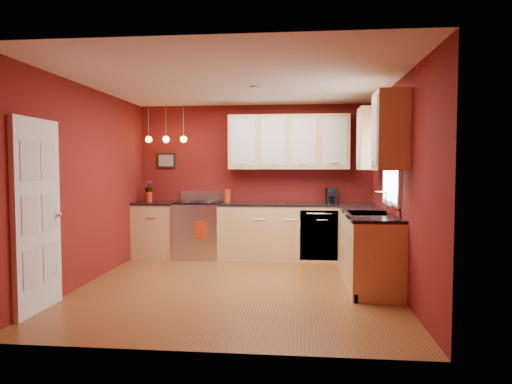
# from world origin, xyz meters

# --- Properties ---
(floor) EXTENTS (4.20, 4.20, 0.00)m
(floor) POSITION_xyz_m (0.00, 0.00, 0.00)
(floor) COLOR brown
(floor) RESTS_ON ground
(ceiling) EXTENTS (4.00, 4.20, 0.02)m
(ceiling) POSITION_xyz_m (0.00, 0.00, 2.60)
(ceiling) COLOR #EFE3D0
(ceiling) RESTS_ON wall_back
(wall_back) EXTENTS (4.00, 0.02, 2.60)m
(wall_back) POSITION_xyz_m (0.00, 2.10, 1.30)
(wall_back) COLOR maroon
(wall_back) RESTS_ON floor
(wall_front) EXTENTS (4.00, 0.02, 2.60)m
(wall_front) POSITION_xyz_m (0.00, -2.10, 1.30)
(wall_front) COLOR maroon
(wall_front) RESTS_ON floor
(wall_left) EXTENTS (0.02, 4.20, 2.60)m
(wall_left) POSITION_xyz_m (-2.00, 0.00, 1.30)
(wall_left) COLOR maroon
(wall_left) RESTS_ON floor
(wall_right) EXTENTS (0.02, 4.20, 2.60)m
(wall_right) POSITION_xyz_m (2.00, 0.00, 1.30)
(wall_right) COLOR maroon
(wall_right) RESTS_ON floor
(base_cabinets_back_left) EXTENTS (0.70, 0.60, 0.90)m
(base_cabinets_back_left) POSITION_xyz_m (-1.65, 1.80, 0.45)
(base_cabinets_back_left) COLOR #DCB676
(base_cabinets_back_left) RESTS_ON floor
(base_cabinets_back_right) EXTENTS (2.54, 0.60, 0.90)m
(base_cabinets_back_right) POSITION_xyz_m (0.73, 1.80, 0.45)
(base_cabinets_back_right) COLOR #DCB676
(base_cabinets_back_right) RESTS_ON floor
(base_cabinets_right) EXTENTS (0.60, 2.10, 0.90)m
(base_cabinets_right) POSITION_xyz_m (1.70, 0.45, 0.45)
(base_cabinets_right) COLOR #DCB676
(base_cabinets_right) RESTS_ON floor
(counter_back_left) EXTENTS (0.70, 0.62, 0.04)m
(counter_back_left) POSITION_xyz_m (-1.65, 1.80, 0.92)
(counter_back_left) COLOR black
(counter_back_left) RESTS_ON base_cabinets_back_left
(counter_back_right) EXTENTS (2.54, 0.62, 0.04)m
(counter_back_right) POSITION_xyz_m (0.73, 1.80, 0.92)
(counter_back_right) COLOR black
(counter_back_right) RESTS_ON base_cabinets_back_right
(counter_right) EXTENTS (0.62, 2.10, 0.04)m
(counter_right) POSITION_xyz_m (1.70, 0.45, 0.92)
(counter_right) COLOR black
(counter_right) RESTS_ON base_cabinets_right
(gas_range) EXTENTS (0.76, 0.64, 1.11)m
(gas_range) POSITION_xyz_m (-0.92, 1.80, 0.48)
(gas_range) COLOR silver
(gas_range) RESTS_ON floor
(dishwasher_front) EXTENTS (0.60, 0.02, 0.80)m
(dishwasher_front) POSITION_xyz_m (1.10, 1.51, 0.45)
(dishwasher_front) COLOR silver
(dishwasher_front) RESTS_ON base_cabinets_back_right
(sink) EXTENTS (0.50, 0.70, 0.33)m
(sink) POSITION_xyz_m (1.70, 0.30, 0.92)
(sink) COLOR gray
(sink) RESTS_ON counter_right
(window) EXTENTS (0.06, 1.02, 1.22)m
(window) POSITION_xyz_m (1.97, 0.30, 1.69)
(window) COLOR white
(window) RESTS_ON wall_right
(door_left_wall) EXTENTS (0.12, 0.82, 2.05)m
(door_left_wall) POSITION_xyz_m (-1.97, -1.20, 1.03)
(door_left_wall) COLOR white
(door_left_wall) RESTS_ON floor
(upper_cabinets_back) EXTENTS (2.00, 0.35, 0.90)m
(upper_cabinets_back) POSITION_xyz_m (0.60, 1.93, 1.95)
(upper_cabinets_back) COLOR #DCB676
(upper_cabinets_back) RESTS_ON wall_back
(upper_cabinets_right) EXTENTS (0.35, 1.95, 0.90)m
(upper_cabinets_right) POSITION_xyz_m (1.82, 0.32, 1.95)
(upper_cabinets_right) COLOR #DCB676
(upper_cabinets_right) RESTS_ON wall_right
(wall_picture) EXTENTS (0.32, 0.03, 0.26)m
(wall_picture) POSITION_xyz_m (-1.55, 2.08, 1.65)
(wall_picture) COLOR black
(wall_picture) RESTS_ON wall_back
(pendant_lights) EXTENTS (0.71, 0.11, 0.66)m
(pendant_lights) POSITION_xyz_m (-1.45, 1.75, 2.01)
(pendant_lights) COLOR gray
(pendant_lights) RESTS_ON ceiling
(red_canister) EXTENTS (0.14, 0.14, 0.21)m
(red_canister) POSITION_xyz_m (-0.45, 1.94, 1.05)
(red_canister) COLOR #AD2C12
(red_canister) RESTS_ON counter_back_right
(red_vase) EXTENTS (0.11, 0.11, 0.17)m
(red_vase) POSITION_xyz_m (-1.77, 1.80, 1.03)
(red_vase) COLOR #AD2C12
(red_vase) RESTS_ON counter_back_left
(flowers) EXTENTS (0.16, 0.16, 0.22)m
(flowers) POSITION_xyz_m (-1.77, 1.80, 1.21)
(flowers) COLOR #AD2C12
(flowers) RESTS_ON red_vase
(coffee_maker) EXTENTS (0.20, 0.19, 0.25)m
(coffee_maker) POSITION_xyz_m (1.32, 1.91, 1.05)
(coffee_maker) COLOR black
(coffee_maker) RESTS_ON counter_back_right
(soap_pump) EXTENTS (0.11, 0.12, 0.20)m
(soap_pump) POSITION_xyz_m (1.91, -0.14, 1.04)
(soap_pump) COLOR white
(soap_pump) RESTS_ON counter_right
(dish_towel) EXTENTS (0.21, 0.01, 0.28)m
(dish_towel) POSITION_xyz_m (-0.81, 1.47, 0.52)
(dish_towel) COLOR #AD2C12
(dish_towel) RESTS_ON gas_range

